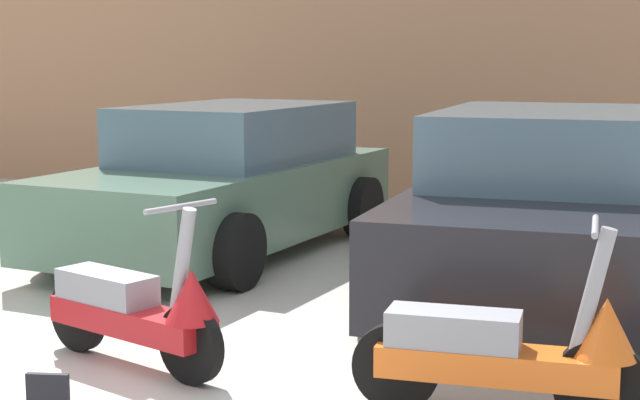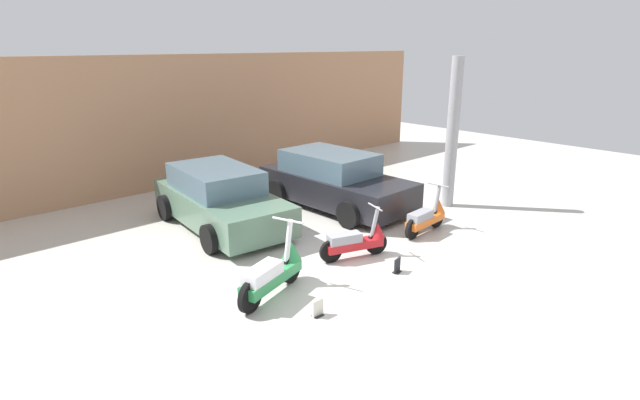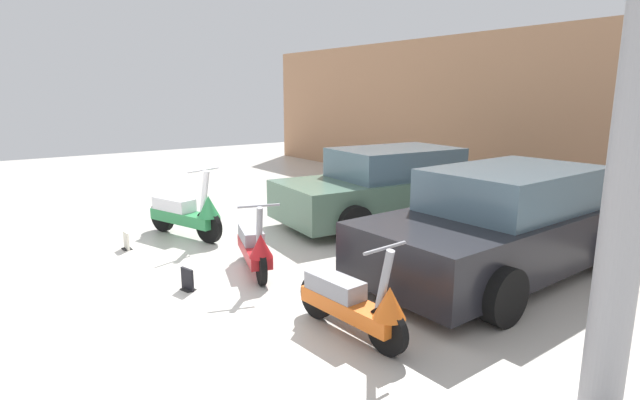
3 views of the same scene
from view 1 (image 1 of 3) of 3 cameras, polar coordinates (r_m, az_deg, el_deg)
name	(u,v)px [view 1 (image 1 of 3)]	position (r m, az deg, el deg)	size (l,w,h in m)	color
wall_back	(416,50)	(11.66, 5.62, 8.67)	(19.60, 0.12, 3.53)	tan
scooter_front_right	(138,308)	(5.48, -10.55, -6.22)	(1.32, 0.67, 0.95)	black
scooter_front_center	(509,350)	(4.72, 10.95, -8.57)	(1.38, 0.50, 0.96)	black
car_rear_left	(227,182)	(8.59, -5.41, 1.06)	(2.11, 3.90, 1.28)	#51705B
car_rear_center	(539,207)	(7.17, 12.60, -0.41)	(1.96, 3.93, 1.32)	black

